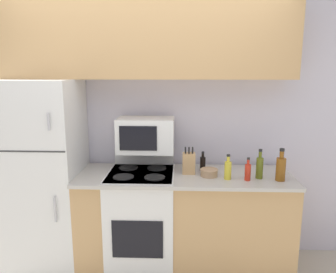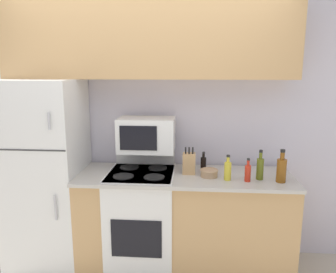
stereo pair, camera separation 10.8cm
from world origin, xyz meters
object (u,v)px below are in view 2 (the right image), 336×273
(stove, at_px, (142,219))
(microwave, at_px, (147,135))
(knife_block, at_px, (189,163))
(bottle_cooking_spray, at_px, (228,170))
(bottle_soy_sauce, at_px, (203,163))
(bottle_whiskey, at_px, (281,169))
(refrigerator, at_px, (46,175))
(bottle_olive_oil, at_px, (260,168))
(bowl, at_px, (209,173))
(bottle_hot_sauce, at_px, (248,172))

(stove, height_order, microwave, microwave)
(stove, height_order, knife_block, knife_block)
(bottle_cooking_spray, height_order, bottle_soy_sauce, bottle_cooking_spray)
(stove, xyz_separation_m, bottle_whiskey, (1.21, -0.14, 0.56))
(bottle_whiskey, bearing_deg, microwave, 166.84)
(refrigerator, height_order, microwave, refrigerator)
(refrigerator, distance_m, bottle_whiskey, 2.12)
(stove, xyz_separation_m, knife_block, (0.43, 0.03, 0.54))
(bottle_soy_sauce, bearing_deg, knife_block, -144.19)
(refrigerator, height_order, bottle_cooking_spray, refrigerator)
(bottle_soy_sauce, height_order, bottle_olive_oil, bottle_olive_oil)
(bowl, distance_m, bottle_olive_oil, 0.44)
(stove, distance_m, microwave, 0.79)
(microwave, distance_m, knife_block, 0.48)
(bottle_soy_sauce, distance_m, bottle_olive_oil, 0.52)
(bottle_soy_sauce, relative_size, bottle_olive_oil, 0.69)
(microwave, height_order, bottle_soy_sauce, microwave)
(bottle_whiskey, bearing_deg, bowl, 171.27)
(microwave, xyz_separation_m, bottle_hot_sauce, (0.89, -0.28, -0.25))
(microwave, relative_size, bottle_hot_sauce, 2.59)
(refrigerator, distance_m, stove, 0.99)
(microwave, distance_m, bottle_hot_sauce, 0.97)
(knife_block, bearing_deg, bowl, -22.76)
(refrigerator, xyz_separation_m, stove, (0.91, -0.02, -0.40))
(knife_block, xyz_separation_m, bottle_soy_sauce, (0.13, 0.10, -0.03))
(microwave, distance_m, bowl, 0.67)
(microwave, height_order, bottle_olive_oil, microwave)
(bottle_hot_sauce, relative_size, bottle_whiskey, 0.71)
(stove, distance_m, knife_block, 0.69)
(refrigerator, bearing_deg, bowl, -2.56)
(bottle_cooking_spray, bearing_deg, stove, 171.03)
(bottle_whiskey, distance_m, bottle_soy_sauce, 0.69)
(stove, bearing_deg, bottle_cooking_spray, -8.97)
(bottle_olive_oil, bearing_deg, bowl, 174.88)
(refrigerator, height_order, bottle_hot_sauce, refrigerator)
(refrigerator, bearing_deg, bottle_soy_sauce, 3.97)
(bowl, height_order, bottle_hot_sauce, bottle_hot_sauce)
(knife_block, relative_size, bowl, 1.54)
(knife_block, height_order, bottle_olive_oil, bottle_olive_oil)
(bottle_whiskey, bearing_deg, bottle_soy_sauce, 157.79)
(refrigerator, xyz_separation_m, bottle_whiskey, (2.11, -0.16, 0.15))
(knife_block, bearing_deg, refrigerator, -179.70)
(microwave, relative_size, knife_block, 2.09)
(bowl, xyz_separation_m, bottle_soy_sauce, (-0.05, 0.17, 0.04))
(bottle_whiskey, height_order, bottle_olive_oil, bottle_whiskey)
(bottle_cooking_spray, relative_size, bottle_soy_sauce, 1.22)
(bottle_cooking_spray, xyz_separation_m, bottle_soy_sauce, (-0.20, 0.25, -0.02))
(microwave, bearing_deg, bottle_soy_sauce, -1.34)
(bottle_whiskey, height_order, bottle_soy_sauce, bottle_whiskey)
(bottle_cooking_spray, relative_size, bottle_olive_oil, 0.85)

